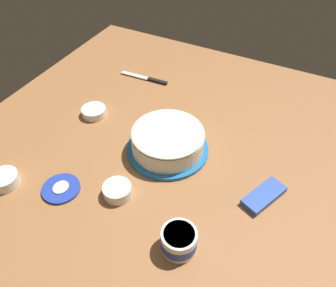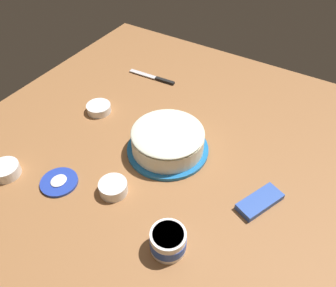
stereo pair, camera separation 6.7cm
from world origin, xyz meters
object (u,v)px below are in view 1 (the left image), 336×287
Objects in this scene: frosting_tub_lid at (61,188)px; sprinkle_bowl_yellow at (117,191)px; frosting_tub at (179,240)px; frosted_cake at (169,141)px; sprinkle_bowl_green at (4,179)px; sprinkle_bowl_blue at (94,111)px; candy_box_lower at (264,196)px; spreading_knife at (148,79)px.

frosting_tub_lid is 0.19m from sprinkle_bowl_yellow.
frosting_tub_lid is at bearing 88.52° from frosting_tub.
frosted_cake is 0.40m from frosting_tub_lid.
frosting_tub reaches higher than sprinkle_bowl_green.
sprinkle_bowl_green is 0.44m from sprinkle_bowl_blue.
sprinkle_bowl_yellow is 0.94× the size of sprinkle_bowl_blue.
sprinkle_bowl_yellow is 0.60× the size of candy_box_lower.
frosting_tub_lid reaches higher than spreading_knife.
frosting_tub reaches higher than frosting_tub_lid.
frosting_tub is 1.11× the size of sprinkle_bowl_yellow.
sprinkle_bowl_green is (-0.39, 0.42, -0.03)m from frosted_cake.
frosting_tub_lid is 0.19m from sprinkle_bowl_green.
sprinkle_bowl_blue reaches higher than spreading_knife.
frosted_cake reaches higher than candy_box_lower.
candy_box_lower reaches higher than frosting_tub_lid.
sprinkle_bowl_blue is (-0.32, 0.07, 0.01)m from spreading_knife.
frosted_cake is at bearing -12.07° from sprinkle_bowl_yellow.
spreading_knife is at bearing 35.32° from frosting_tub.
frosted_cake reaches higher than sprinkle_bowl_yellow.
candy_box_lower is at bearing -30.71° from frosting_tub.
sprinkle_bowl_green is 0.62× the size of candy_box_lower.
sprinkle_bowl_blue is (0.43, -0.05, -0.00)m from sprinkle_bowl_green.
candy_box_lower is (-0.42, -0.67, 0.01)m from spreading_knife.
sprinkle_bowl_blue is (0.04, 0.37, -0.03)m from frosted_cake.
frosting_tub is 0.68m from sprinkle_bowl_blue.
frosted_cake is at bearing -96.88° from sprinkle_bowl_blue.
candy_box_lower is (0.33, -0.79, -0.01)m from sprinkle_bowl_green.
spreading_knife is 2.46× the size of sprinkle_bowl_green.
frosted_cake is 0.39m from frosting_tub.
sprinkle_bowl_blue is (0.37, 0.13, 0.01)m from frosting_tub_lid.
sprinkle_bowl_green is 0.97× the size of sprinkle_bowl_blue.
sprinkle_bowl_yellow is at bearing 167.93° from frosted_cake.
sprinkle_bowl_blue is (0.38, 0.57, -0.02)m from frosting_tub.
frosting_tub_lid is at bearing 110.94° from sprinkle_bowl_yellow.
sprinkle_bowl_blue is at bearing 105.89° from candy_box_lower.
sprinkle_bowl_yellow is (-0.62, -0.24, 0.02)m from spreading_knife.
frosted_cake reaches higher than sprinkle_bowl_blue.
sprinkle_bowl_green is (-0.76, 0.12, 0.02)m from spreading_knife.
sprinkle_bowl_green reaches higher than sprinkle_bowl_blue.
frosting_tub is 0.67× the size of candy_box_lower.
frosting_tub is at bearing -123.70° from sprinkle_bowl_blue.
sprinkle_bowl_green is 0.38m from sprinkle_bowl_yellow.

